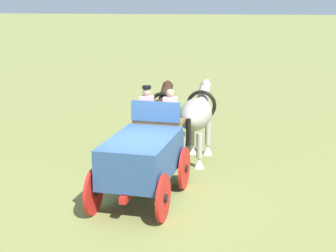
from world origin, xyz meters
name	(u,v)px	position (x,y,z in m)	size (l,w,h in m)	color
ground_plane	(142,200)	(0.00, 0.00, 0.00)	(220.00, 220.00, 0.00)	olive
show_wagon	(143,156)	(0.18, -0.02, 1.13)	(5.71, 2.23, 2.65)	#2D4C7A
draft_horse_near	(156,115)	(3.78, 0.12, 1.34)	(3.06, 1.13, 2.21)	#331E14
draft_horse_off	(197,115)	(3.58, -1.16, 1.42)	(3.07, 1.23, 2.30)	#9E998E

